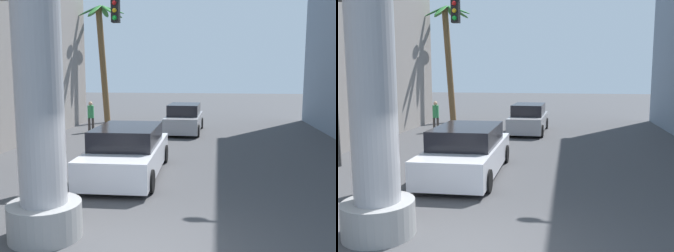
% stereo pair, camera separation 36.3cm
% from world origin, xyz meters
% --- Properties ---
extents(ground_plane, '(91.73, 91.73, 0.00)m').
position_xyz_m(ground_plane, '(0.00, 10.00, 0.00)').
color(ground_plane, '#424244').
extents(traffic_light_mast, '(5.13, 0.32, 5.67)m').
position_xyz_m(traffic_light_mast, '(-4.52, 5.63, 4.02)').
color(traffic_light_mast, '#333333').
rests_on(traffic_light_mast, ground).
extents(car_lead, '(2.28, 5.10, 1.56)m').
position_xyz_m(car_lead, '(-1.43, 5.38, 0.74)').
color(car_lead, black).
rests_on(car_lead, ground).
extents(car_far, '(1.94, 4.46, 1.56)m').
position_xyz_m(car_far, '(-0.44, 14.35, 0.74)').
color(car_far, black).
rests_on(car_far, ground).
extents(palm_tree_far_left, '(2.95, 3.02, 7.51)m').
position_xyz_m(palm_tree_far_left, '(-6.01, 17.69, 4.66)').
color(palm_tree_far_left, brown).
rests_on(palm_tree_far_left, ground).
extents(pedestrian_far_left, '(0.45, 0.45, 1.69)m').
position_xyz_m(pedestrian_far_left, '(-5.52, 13.65, 0.98)').
color(pedestrian_far_left, '#3F3833').
rests_on(pedestrian_far_left, ground).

